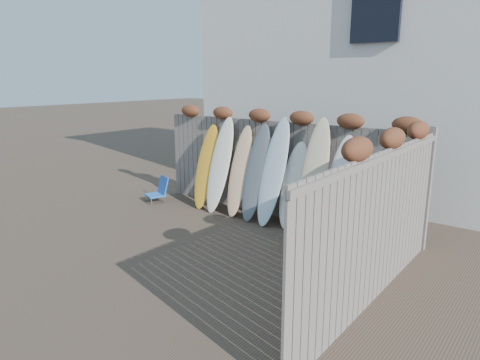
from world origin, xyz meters
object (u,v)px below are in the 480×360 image
Objects in this scene: wooden_crate at (359,254)px; lattice_panel at (394,208)px; beach_chair at (159,190)px; surfboard_0 at (206,167)px.

lattice_panel is (0.26, 0.58, 0.61)m from wooden_crate.
beach_chair is 0.31× the size of surfboard_0.
beach_chair is 0.31× the size of lattice_panel.
lattice_panel reaches higher than surfboard_0.
wooden_crate reaches higher than beach_chair.
surfboard_0 is at bearing 171.76° from lattice_panel.
surfboard_0 is (1.17, 0.38, 0.65)m from beach_chair.
wooden_crate is (5.31, -0.82, 0.08)m from beach_chair.
lattice_panel is 1.00× the size of surfboard_0.
surfboard_0 is (-4.40, 0.63, -0.03)m from lattice_panel.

